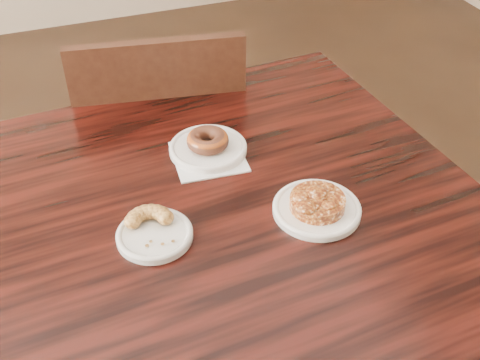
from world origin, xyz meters
name	(u,v)px	position (x,y,z in m)	size (l,w,h in m)	color
cafe_table	(229,326)	(0.11, -0.19, 0.38)	(1.01, 1.01, 0.75)	black
chair_far	(163,148)	(0.12, 0.46, 0.45)	(0.47, 0.47, 0.90)	black
napkin	(208,157)	(0.12, -0.02, 0.75)	(0.15, 0.15, 0.00)	white
plate_donut	(208,149)	(0.13, -0.01, 0.76)	(0.17, 0.17, 0.01)	white
plate_cruller	(155,235)	(-0.05, -0.23, 0.76)	(0.14, 0.14, 0.01)	silver
plate_fritter	(317,209)	(0.27, -0.27, 0.76)	(0.17, 0.17, 0.01)	white
glazed_donut	(208,140)	(0.13, -0.01, 0.78)	(0.09, 0.09, 0.03)	#8F4014
apple_fritter	(318,200)	(0.27, -0.27, 0.78)	(0.15, 0.15, 0.04)	#451507
cruller_fragment	(154,227)	(-0.05, -0.23, 0.78)	(0.11, 0.11, 0.03)	brown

